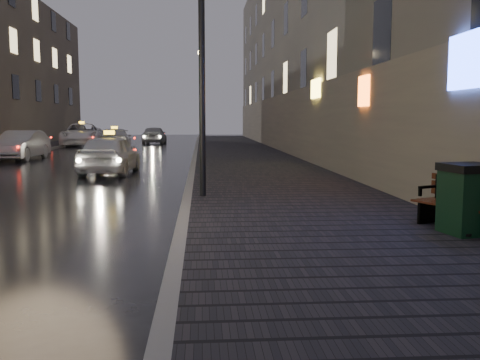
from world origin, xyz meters
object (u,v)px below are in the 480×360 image
at_px(lamp_near, 202,44).
at_px(taxi_far, 82,135).
at_px(taxi_near, 110,154).
at_px(taxi_mid, 115,140).
at_px(car_left_mid, 21,145).
at_px(trash_bin, 468,198).
at_px(car_far, 154,135).
at_px(bench, 465,204).
at_px(lamp_far, 202,88).

xyz_separation_m(lamp_near, taxi_far, (-8.39, 26.33, -2.70)).
relative_size(taxi_near, taxi_mid, 0.86).
xyz_separation_m(lamp_near, taxi_near, (-3.15, 6.55, -2.82)).
distance_m(car_left_mid, taxi_mid, 7.00).
xyz_separation_m(lamp_near, trash_bin, (3.95, -4.29, -2.80)).
xyz_separation_m(taxi_mid, car_far, (1.46, 9.51, 0.01)).
bearing_deg(lamp_near, car_left_mid, 121.93).
height_order(taxi_far, car_far, taxi_far).
height_order(lamp_near, taxi_far, lamp_near).
bearing_deg(lamp_near, taxi_far, 107.68).
height_order(car_left_mid, taxi_mid, car_left_mid).
relative_size(trash_bin, taxi_mid, 0.23).
bearing_deg(car_far, taxi_far, 31.27).
bearing_deg(taxi_near, car_far, -85.79).
relative_size(bench, car_far, 0.43).
bearing_deg(trash_bin, taxi_far, 102.05).
bearing_deg(lamp_far, car_far, 105.38).
bearing_deg(taxi_far, trash_bin, -75.28).
distance_m(taxi_far, car_far, 5.52).
relative_size(lamp_far, bench, 3.13).
distance_m(lamp_far, trash_bin, 20.86).
bearing_deg(lamp_near, car_far, 97.05).
height_order(bench, taxi_near, taxi_near).
distance_m(lamp_near, bench, 6.42).
distance_m(bench, taxi_far, 32.80).
bearing_deg(taxi_near, taxi_far, -72.07).
height_order(bench, car_far, car_far).
bearing_deg(bench, taxi_near, 99.91).
relative_size(lamp_far, car_left_mid, 1.29).
xyz_separation_m(bench, taxi_mid, (-9.11, 23.56, 0.10)).
xyz_separation_m(lamp_near, taxi_mid, (-5.05, 19.54, -2.83)).
bearing_deg(taxi_mid, taxi_near, 91.39).
bearing_deg(trash_bin, taxi_near, 113.33).
relative_size(lamp_near, car_left_mid, 1.29).
bearing_deg(taxi_far, car_left_mid, -96.95).
bearing_deg(lamp_far, bench, -78.54).
distance_m(trash_bin, car_far, 34.18).
bearing_deg(trash_bin, taxi_mid, 100.78).
bearing_deg(lamp_near, trash_bin, -47.36).
xyz_separation_m(trash_bin, taxi_near, (-7.10, 10.84, -0.01)).
height_order(taxi_near, taxi_far, taxi_far).
xyz_separation_m(lamp_far, taxi_near, (-3.15, -9.45, -2.82)).
height_order(lamp_near, car_left_mid, lamp_near).
height_order(bench, trash_bin, trash_bin).
height_order(lamp_far, taxi_mid, lamp_far).
distance_m(lamp_near, taxi_mid, 20.38).
height_order(trash_bin, car_left_mid, car_left_mid).
bearing_deg(bench, taxi_far, 87.92).
xyz_separation_m(lamp_far, car_left_mid, (-8.33, -2.64, -2.82)).
bearing_deg(lamp_near, lamp_far, 90.00).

